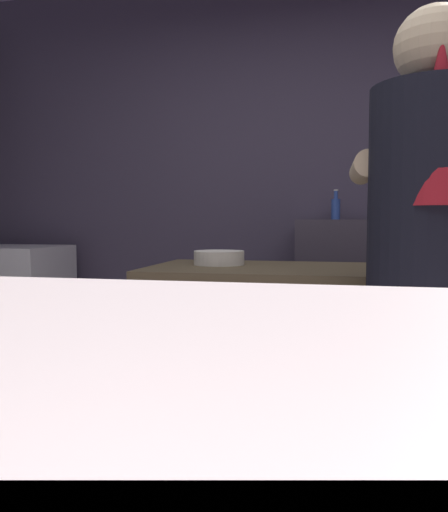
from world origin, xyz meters
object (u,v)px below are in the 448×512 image
Objects in this scene: mixing_bowl at (219,258)px; bartender at (429,266)px; mini_fridge at (14,318)px; bottle_soy at (417,203)px; bottle_vinegar at (336,208)px.

bartender is at bearing -35.12° from mixing_bowl.
mini_fridge is at bearing 149.97° from mixing_bowl.
mini_fridge is 2.77m from bartender.
bartender is at bearing -97.40° from bottle_soy.
bottle_soy is (0.21, 1.62, 0.23)m from bartender.
bartender is 7.04× the size of bottle_soy.
bartender is (2.32, -1.43, 0.51)m from mini_fridge.
bottle_soy reaches higher than mixing_bowl.
bottle_vinegar is (-0.25, 1.66, 0.21)m from bartender.
mixing_bowl is 0.85× the size of bottle_soy.
bartender is 9.31× the size of bottle_vinegar.
mixing_bowl is 1.47m from bottle_soy.
bartender reaches higher than mixing_bowl.
bottle_soy is at bearing -8.02° from bartender.
bartender is 0.88m from mixing_bowl.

